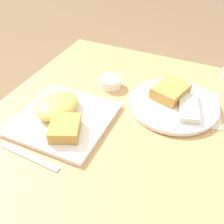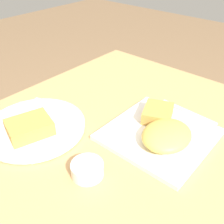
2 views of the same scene
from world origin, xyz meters
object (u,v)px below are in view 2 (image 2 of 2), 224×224
plate_oval_far (33,125)px  butter_knife (188,112)px  plate_square_near (161,132)px  sauce_ramekin (87,169)px

plate_oval_far → butter_knife: plate_oval_far is taller
plate_square_near → sauce_ramekin: (-0.23, 0.06, -0.00)m
plate_oval_far → sauce_ramekin: plate_oval_far is taller
plate_square_near → sauce_ramekin: 0.24m
plate_oval_far → sauce_ramekin: size_ratio=3.73×
butter_knife → sauce_ramekin: bearing=84.7°
butter_knife → plate_oval_far: bearing=55.1°
plate_square_near → plate_oval_far: (-0.22, 0.30, -0.00)m
plate_square_near → butter_knife: bearing=0.0°
plate_square_near → sauce_ramekin: bearing=165.7°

